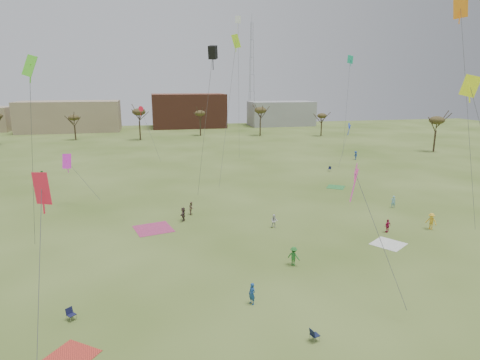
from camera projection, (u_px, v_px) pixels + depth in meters
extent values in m
plane|color=#3D551A|center=(271.00, 276.00, 33.79)|extent=(260.00, 260.00, 0.00)
imported|color=#267229|center=(294.00, 256.00, 35.61)|extent=(1.24, 1.25, 1.73)
imported|color=navy|center=(252.00, 294.00, 29.36)|extent=(0.63, 0.71, 1.64)
imported|color=#B61F52|center=(388.00, 226.00, 43.56)|extent=(0.93, 0.60, 1.48)
imported|color=#7A624D|center=(192.00, 208.00, 49.52)|extent=(0.71, 0.86, 1.60)
imported|color=#4B3A36|center=(183.00, 214.00, 47.17)|extent=(0.83, 1.61, 1.66)
imported|color=gold|center=(431.00, 221.00, 44.43)|extent=(1.21, 1.38, 1.86)
imported|color=#77B7C7|center=(393.00, 202.00, 52.16)|extent=(0.69, 0.56, 1.62)
imported|color=silver|center=(274.00, 221.00, 44.96)|extent=(0.91, 0.82, 1.54)
imported|color=#21632A|center=(42.00, 175.00, 67.14)|extent=(1.23, 1.46, 1.57)
imported|color=navy|center=(355.00, 155.00, 85.25)|extent=(0.71, 1.18, 1.78)
cube|color=red|center=(69.00, 358.00, 23.72)|extent=(3.69, 3.69, 0.03)
cube|color=white|center=(388.00, 244.00, 40.51)|extent=(3.96, 3.96, 0.03)
cube|color=#B03666|center=(153.00, 229.00, 44.73)|extent=(4.71, 4.71, 0.03)
cube|color=#2F833A|center=(336.00, 187.00, 62.67)|extent=(3.59, 3.59, 0.03)
cube|color=#141739|center=(71.00, 315.00, 27.41)|extent=(0.71, 0.71, 0.04)
cube|color=#141739|center=(69.00, 311.00, 27.49)|extent=(0.46, 0.43, 0.44)
cube|color=#131A36|center=(315.00, 335.00, 25.21)|extent=(0.62, 0.62, 0.04)
cube|color=#131A36|center=(312.00, 333.00, 25.05)|extent=(0.26, 0.52, 0.44)
cube|color=#131836|center=(329.00, 169.00, 73.94)|extent=(0.71, 0.71, 0.04)
cube|color=#131836|center=(330.00, 167.00, 74.08)|extent=(0.45, 0.44, 0.44)
cube|color=red|center=(42.00, 188.00, 22.97)|extent=(0.95, 0.95, 1.87)
cube|color=red|center=(43.00, 199.00, 23.12)|extent=(0.08, 0.08, 1.68)
cylinder|color=#4C4C51|center=(39.00, 277.00, 22.09)|extent=(0.33, 4.07, 9.06)
cube|color=#4FC422|center=(29.00, 66.00, 32.95)|extent=(0.89, 0.89, 1.75)
cube|color=#4FC422|center=(30.00, 73.00, 33.09)|extent=(0.08, 0.08, 1.58)
cylinder|color=#4C4C51|center=(32.00, 161.00, 35.57)|extent=(1.91, 1.96, 16.30)
cone|color=#F94EB7|center=(355.00, 172.00, 28.97)|extent=(1.52, 0.11, 1.52)
cube|color=#F94EB7|center=(354.00, 185.00, 29.19)|extent=(0.08, 0.08, 2.48)
cylinder|color=#4C4C51|center=(380.00, 239.00, 28.02)|extent=(2.05, 4.63, 8.65)
cube|color=orange|center=(461.00, 8.00, 41.42)|extent=(0.99, 0.99, 1.95)
cube|color=orange|center=(460.00, 15.00, 41.58)|extent=(0.08, 0.08, 1.75)
cylinder|color=#4C4C51|center=(468.00, 120.00, 41.74)|extent=(0.83, 5.11, 22.43)
cube|color=#ECFF1A|center=(470.00, 86.00, 34.62)|extent=(0.91, 0.91, 1.78)
cube|color=#ECFF1A|center=(469.00, 93.00, 34.77)|extent=(0.08, 0.08, 1.60)
cube|color=black|center=(213.00, 52.00, 50.38)|extent=(0.93, 0.93, 1.60)
cube|color=black|center=(213.00, 60.00, 50.60)|extent=(0.08, 0.08, 2.40)
cylinder|color=#4C4C51|center=(205.00, 127.00, 52.66)|extent=(2.31, 0.73, 18.66)
cone|color=blue|center=(349.00, 126.00, 75.98)|extent=(1.22, 0.09, 1.22)
cube|color=blue|center=(349.00, 130.00, 76.16)|extent=(0.08, 0.08, 1.99)
cylinder|color=#4C4C51|center=(344.00, 146.00, 74.67)|extent=(3.63, 3.75, 7.04)
cube|color=#DE27C8|center=(67.00, 161.00, 51.81)|extent=(0.98, 0.98, 1.92)
cube|color=#DE27C8|center=(67.00, 166.00, 51.97)|extent=(0.08, 0.08, 1.73)
cylinder|color=#4C4C51|center=(84.00, 181.00, 52.17)|extent=(3.95, 1.44, 5.12)
cube|color=#B4F228|center=(236.00, 41.00, 59.51)|extent=(1.00, 1.00, 1.96)
cube|color=#B4F228|center=(236.00, 46.00, 59.67)|extent=(0.08, 0.08, 1.76)
cylinder|color=#4C4C51|center=(228.00, 114.00, 59.18)|extent=(3.74, 5.11, 20.96)
cone|color=red|center=(141.00, 109.00, 78.13)|extent=(1.03, 0.08, 1.03)
cube|color=red|center=(141.00, 112.00, 78.28)|extent=(0.08, 0.08, 1.69)
cylinder|color=#4C4C51|center=(151.00, 135.00, 78.37)|extent=(3.29, 2.77, 10.06)
cube|color=#1CA88E|center=(350.00, 59.00, 82.83)|extent=(0.88, 0.88, 1.72)
cube|color=#1CA88E|center=(350.00, 62.00, 82.97)|extent=(0.08, 0.08, 1.55)
cylinder|color=#4C4C51|center=(346.00, 108.00, 83.36)|extent=(2.13, 3.34, 19.66)
cube|color=white|center=(238.00, 19.00, 79.03)|extent=(0.79, 0.79, 1.36)
cube|color=white|center=(238.00, 24.00, 79.21)|extent=(0.08, 0.08, 2.04)
cylinder|color=#4C4C51|center=(239.00, 90.00, 80.86)|extent=(0.44, 2.80, 27.10)
cylinder|color=#3A2B1E|center=(75.00, 132.00, 114.09)|extent=(0.40, 0.40, 4.32)
ellipsoid|color=#473D1E|center=(74.00, 118.00, 113.11)|extent=(3.02, 3.02, 1.58)
cylinder|color=#3A2B1E|center=(140.00, 131.00, 114.02)|extent=(0.40, 0.40, 5.40)
ellipsoid|color=#473D1E|center=(139.00, 112.00, 112.80)|extent=(3.78, 3.78, 1.98)
cylinder|color=#3A2B1E|center=(200.00, 128.00, 123.65)|extent=(0.40, 0.40, 4.68)
ellipsoid|color=#473D1E|center=(200.00, 113.00, 122.59)|extent=(3.28, 3.28, 1.72)
cylinder|color=#3A2B1E|center=(260.00, 127.00, 123.64)|extent=(0.40, 0.40, 5.28)
ellipsoid|color=#473D1E|center=(260.00, 110.00, 122.44)|extent=(3.70, 3.70, 1.94)
cylinder|color=#3A2B1E|center=(321.00, 129.00, 122.88)|extent=(0.40, 0.40, 4.20)
ellipsoid|color=#473D1E|center=(322.00, 116.00, 121.93)|extent=(2.94, 2.94, 1.54)
cylinder|color=#3A2B1E|center=(434.00, 141.00, 94.49)|extent=(0.40, 0.40, 5.04)
ellipsoid|color=#473D1E|center=(437.00, 120.00, 93.35)|extent=(3.53, 3.53, 1.85)
cube|color=#937F60|center=(70.00, 116.00, 134.16)|extent=(32.00, 14.00, 10.00)
cube|color=brown|center=(188.00, 111.00, 147.23)|extent=(26.00, 16.00, 12.00)
cube|color=gray|center=(281.00, 114.00, 153.18)|extent=(24.00, 12.00, 9.00)
cylinder|color=#9EA3A8|center=(254.00, 75.00, 154.46)|extent=(0.16, 0.16, 38.00)
cylinder|color=#9EA3A8|center=(250.00, 75.00, 154.91)|extent=(0.16, 0.16, 38.00)
cylinder|color=#9EA3A8|center=(251.00, 74.00, 153.43)|extent=(0.16, 0.16, 38.00)
cylinder|color=#9EA3A8|center=(252.00, 18.00, 149.45)|extent=(0.10, 0.10, 3.00)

